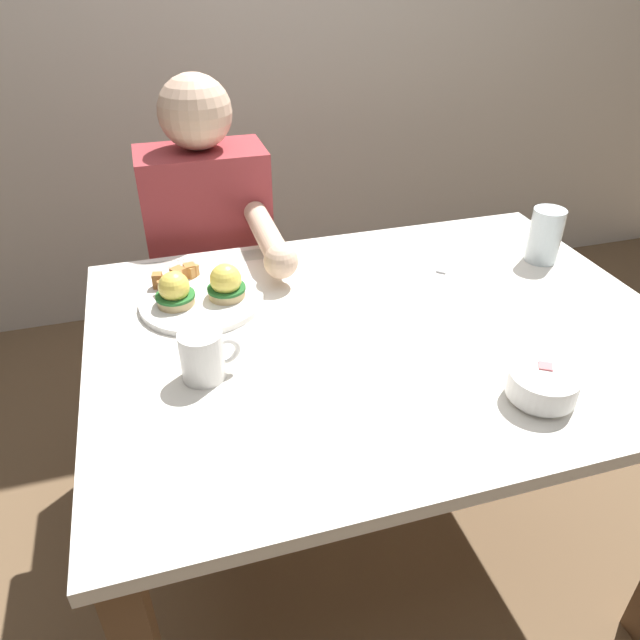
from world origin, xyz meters
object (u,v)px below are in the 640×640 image
Objects in this scene: eggs_benedict_plate at (200,293)px; fork at (449,261)px; coffee_mug at (203,354)px; water_glass_near at (545,237)px; fruit_bowl at (542,386)px; diner_person at (213,256)px; dining_table at (382,366)px.

fork is at bearing 2.05° from eggs_benedict_plate.
coffee_mug is 0.89× the size of fork.
fork is (0.64, 0.28, -0.05)m from coffee_mug.
coffee_mug is at bearing -155.94° from fork.
water_glass_near is (0.84, -0.03, 0.04)m from eggs_benedict_plate.
water_glass_near is (0.31, 0.46, 0.03)m from fruit_bowl.
fruit_bowl is 0.90× the size of water_glass_near.
fork is (0.61, 0.02, -0.02)m from eggs_benedict_plate.
fruit_bowl is at bearing -123.94° from water_glass_near.
coffee_mug is 0.83× the size of water_glass_near.
coffee_mug reaches higher than fruit_bowl.
fork is at bearing -35.09° from diner_person.
water_glass_near is at bearing -29.57° from diner_person.
fruit_bowl is 1.08× the size of coffee_mug.
fruit_bowl is 0.60m from coffee_mug.
fruit_bowl is (0.53, -0.49, 0.00)m from eggs_benedict_plate.
water_glass_near is (0.22, -0.05, 0.06)m from fork.
dining_table is 0.36m from fork.
water_glass_near is at bearing -13.56° from fork.
diner_person is (0.10, 0.66, -0.14)m from coffee_mug.
fruit_bowl is at bearing -99.57° from fork.
eggs_benedict_plate is at bearing 84.81° from coffee_mug.
coffee_mug is (-0.55, 0.23, 0.02)m from fruit_bowl.
dining_table is at bearing -29.33° from eggs_benedict_plate.
dining_table is 9.61× the size of fork.
fork is 0.11× the size of diner_person.
water_glass_near is 0.89m from diner_person.
coffee_mug is at bearing 157.19° from fruit_bowl.
eggs_benedict_plate is 0.26m from coffee_mug.
coffee_mug is 0.10× the size of diner_person.
water_glass_near reaches higher than fruit_bowl.
diner_person reaches higher than fruit_bowl.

